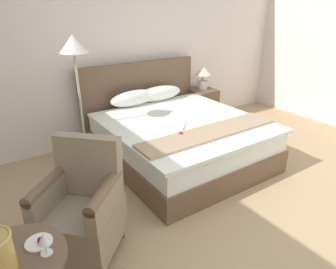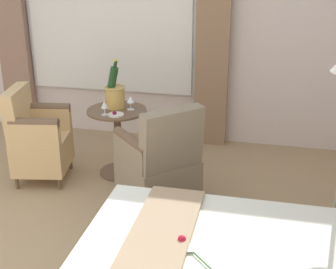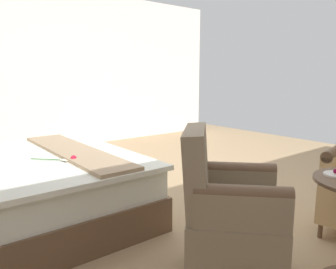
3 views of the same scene
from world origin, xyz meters
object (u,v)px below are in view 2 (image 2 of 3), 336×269
at_px(wine_glass_near_edge, 131,100).
at_px(snack_plate, 116,114).
at_px(wine_glass_near_bucket, 104,105).
at_px(armchair_by_window, 160,165).
at_px(armchair_facing_bed, 37,139).
at_px(champagne_bucket, 114,93).
at_px(side_table_round, 118,138).

relative_size(wine_glass_near_edge, snack_plate, 0.90).
relative_size(wine_glass_near_bucket, armchair_by_window, 0.14).
xyz_separation_m(snack_plate, armchair_facing_bed, (0.12, -0.75, -0.27)).
distance_m(champagne_bucket, wine_glass_near_edge, 0.18).
height_order(side_table_round, wine_glass_near_bucket, wine_glass_near_bucket).
bearing_deg(champagne_bucket, armchair_facing_bed, -63.84).
xyz_separation_m(champagne_bucket, armchair_facing_bed, (0.33, -0.68, -0.40)).
bearing_deg(wine_glass_near_edge, side_table_round, -77.00).
bearing_deg(champagne_bucket, wine_glass_near_bucket, -5.15).
bearing_deg(side_table_round, champagne_bucket, -148.58).
relative_size(side_table_round, wine_glass_near_bucket, 5.01).
relative_size(armchair_by_window, armchair_facing_bed, 1.05).
bearing_deg(side_table_round, wine_glass_near_edge, 103.00).
height_order(side_table_round, champagne_bucket, champagne_bucket).
height_order(wine_glass_near_edge, armchair_facing_bed, armchair_facing_bed).
distance_m(side_table_round, champagne_bucket, 0.44).
height_order(wine_glass_near_edge, armchair_by_window, armchair_by_window).
bearing_deg(armchair_facing_bed, armchair_by_window, 77.65).
xyz_separation_m(side_table_round, armchair_facing_bed, (0.27, -0.71, 0.04)).
bearing_deg(snack_plate, wine_glass_near_edge, 153.44).
relative_size(side_table_round, armchair_by_window, 0.70).
xyz_separation_m(wine_glass_near_edge, snack_plate, (0.18, -0.09, -0.09)).
bearing_deg(side_table_round, wine_glass_near_bucket, -19.38).
bearing_deg(armchair_by_window, snack_plate, -127.59).
relative_size(wine_glass_near_bucket, armchair_facing_bed, 0.15).
xyz_separation_m(side_table_round, champagne_bucket, (-0.06, -0.04, 0.43)).
relative_size(champagne_bucket, wine_glass_near_bucket, 3.55).
height_order(wine_glass_near_bucket, snack_plate, wine_glass_near_bucket).
bearing_deg(armchair_facing_bed, wine_glass_near_bucket, 98.74).
height_order(side_table_round, armchair_facing_bed, armchair_facing_bed).
height_order(champagne_bucket, wine_glass_near_bucket, champagne_bucket).
distance_m(champagne_bucket, armchair_by_window, 0.94).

